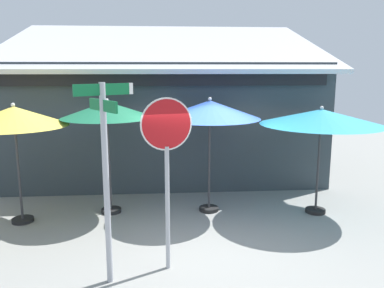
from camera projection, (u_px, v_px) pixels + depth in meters
The scene contains 8 objects.
ground_plane at pixel (209, 241), 7.44m from camera, with size 28.00×28.00×0.10m, color gray.
cafe_building at pixel (164, 115), 12.19m from camera, with size 9.20×5.47×4.67m.
street_sign_post at pixel (106, 164), 5.60m from camera, with size 0.76×0.71×2.99m.
stop_sign at pixel (167, 151), 5.98m from camera, with size 0.79×0.22×2.75m.
patio_umbrella_mustard_left at pixel (14, 117), 7.82m from camera, with size 2.12×2.12×2.50m.
patio_umbrella_forest_green_center at pixel (107, 111), 8.36m from camera, with size 1.98×1.98×2.55m.
patio_umbrella_royal_blue_right at pixel (210, 110), 8.47m from camera, with size 2.21×2.21×2.57m.
patio_umbrella_teal_far_right at pixel (321, 118), 8.38m from camera, with size 2.61×2.61×2.39m.
Camera 1 is at (-0.87, -6.91, 3.17)m, focal length 36.66 mm.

